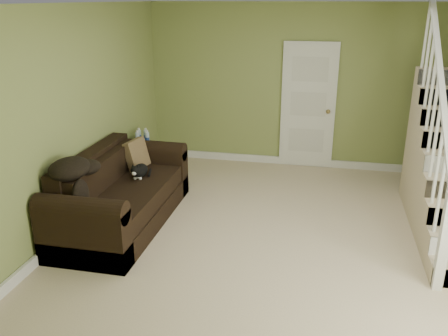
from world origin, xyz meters
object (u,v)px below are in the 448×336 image
at_px(sofa, 120,197).
at_px(cat, 139,171).
at_px(banana, 110,206).
at_px(side_table, 145,161).

height_order(sofa, cat, sofa).
distance_m(cat, banana, 0.94).
bearing_deg(sofa, cat, 67.33).
height_order(side_table, banana, side_table).
height_order(sofa, banana, sofa).
relative_size(sofa, banana, 13.20).
bearing_deg(banana, side_table, 74.83).
bearing_deg(sofa, banana, -74.66).
relative_size(sofa, cat, 4.87).
distance_m(sofa, banana, 0.65).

